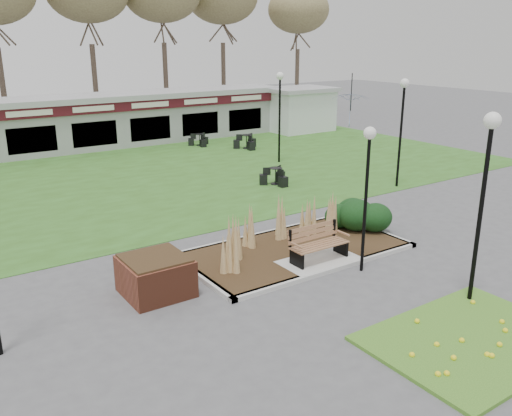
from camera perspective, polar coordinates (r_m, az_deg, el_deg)
ground at (r=14.81m, az=7.02°, el=-6.08°), size 100.00×100.00×0.00m
lawn at (r=24.63m, az=-11.62°, el=3.28°), size 34.00×16.00×0.02m
flower_bed at (r=12.11m, az=21.81°, el=-12.59°), size 4.20×3.00×0.16m
planting_bed at (r=16.41m, az=7.34°, el=-2.34°), size 6.75×3.40×1.27m
park_bench at (r=14.76m, az=6.47°, el=-3.67°), size 1.70×0.66×0.93m
brick_planter at (r=13.22m, az=-10.53°, el=-6.99°), size 1.50×1.50×0.95m
food_pavilion at (r=31.74m, az=-17.50°, el=8.66°), size 24.60×3.40×2.90m
service_hut at (r=36.34m, az=4.54°, el=10.37°), size 4.40×3.40×2.83m
lamp_post_near_left at (r=13.83m, az=11.68°, el=4.14°), size 0.32×0.32×3.82m
lamp_post_near_right at (r=12.73m, az=23.09°, el=3.95°), size 0.37×0.37×4.41m
lamp_post_mid_right at (r=22.63m, az=15.18°, el=10.03°), size 0.36×0.36×4.38m
lamp_post_far_right at (r=26.47m, az=2.52°, el=11.56°), size 0.36×0.36×4.36m
bistro_set_b at (r=22.73m, az=2.07°, el=3.10°), size 1.33×1.15×0.70m
bistro_set_c at (r=30.30m, az=-1.00°, el=6.77°), size 1.43×1.32×0.76m
bistro_set_d at (r=31.31m, az=-5.95°, el=6.96°), size 1.25×1.14×0.67m
patio_umbrella at (r=33.39m, az=9.91°, el=10.14°), size 2.68×2.71×2.82m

